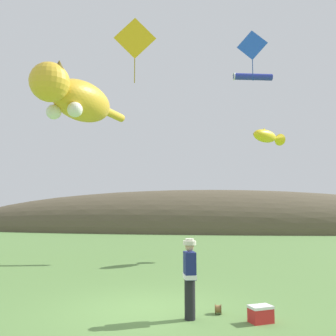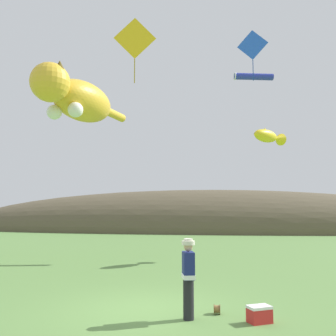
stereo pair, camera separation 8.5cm
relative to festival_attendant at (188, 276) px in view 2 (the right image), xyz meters
name	(u,v)px [view 2 (the right image)]	position (x,y,z in m)	size (l,w,h in m)	color
ground_plane	(146,310)	(-1.10, 0.65, -0.95)	(120.00, 120.00, 0.00)	#5B8442
distant_hill_ridge	(203,231)	(-1.10, 32.45, -0.95)	(57.33, 13.22, 8.82)	brown
festival_attendant	(188,276)	(0.00, 0.00, 0.00)	(0.35, 0.47, 1.77)	black
kite_spool	(217,309)	(0.62, 0.53, -0.84)	(0.15, 0.23, 0.23)	olive
picnic_cooler	(259,314)	(1.54, -0.02, -0.77)	(0.59, 0.52, 0.36)	red
kite_giant_cat	(76,99)	(-5.92, 7.88, 6.63)	(2.93, 7.21, 2.23)	gold
kite_fish_windsock	(269,136)	(3.21, 10.52, 5.09)	(1.99, 2.26, 0.73)	yellow
kite_tube_streamer	(253,77)	(2.65, 11.86, 8.72)	(2.21, 0.83, 0.44)	#2633A5
kite_diamond_blue	(252,45)	(2.18, 6.84, 8.31)	(1.26, 0.33, 2.20)	blue
kite_diamond_gold	(135,39)	(-2.22, 4.03, 7.58)	(1.51, 0.29, 2.44)	yellow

